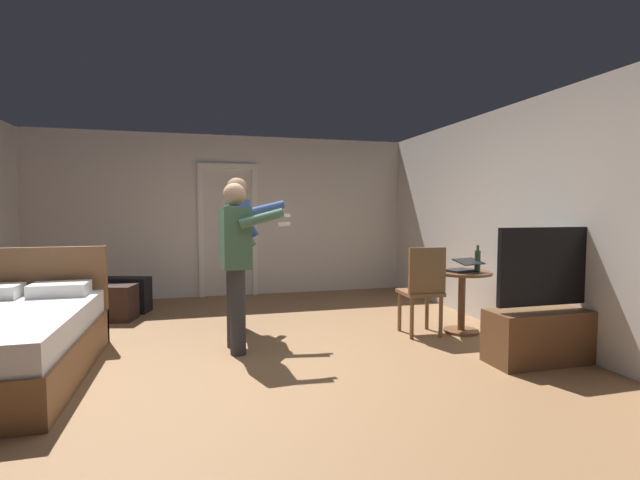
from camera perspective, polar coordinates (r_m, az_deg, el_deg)
ground_plane at (r=4.39m, az=-8.33°, el=-14.75°), size 7.30×7.30×0.00m
wall_back at (r=7.53m, az=-11.46°, el=2.95°), size 6.17×0.12×2.58m
wall_right at (r=5.42m, az=25.19°, el=2.35°), size 0.12×6.87×2.58m
doorway_frame at (r=7.45m, az=-11.46°, el=2.41°), size 0.93×0.08×2.13m
tv_flatscreen at (r=4.75m, az=27.23°, el=-9.32°), size 1.25×0.40×1.24m
side_table at (r=5.42m, az=17.38°, el=-6.14°), size 0.65×0.65×0.70m
laptop at (r=5.34m, az=17.51°, el=-3.27°), size 0.40×0.40×0.15m
bottle_on_table at (r=5.39m, az=19.17°, el=-2.45°), size 0.06×0.06×0.30m
wooden_chair at (r=5.15m, az=12.81°, el=-5.79°), size 0.44×0.44×0.99m
person_blue_shirt at (r=4.52m, az=-10.49°, el=-1.76°), size 0.64×0.61×1.66m
person_striped_shirt at (r=5.25m, az=-10.20°, el=-0.20°), size 0.69×0.65×1.76m
suitcase_dark at (r=6.75m, az=-23.23°, el=-6.36°), size 0.68×0.45×0.48m
suitcase_small at (r=6.34m, az=-24.59°, el=-7.19°), size 0.61×0.47×0.45m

